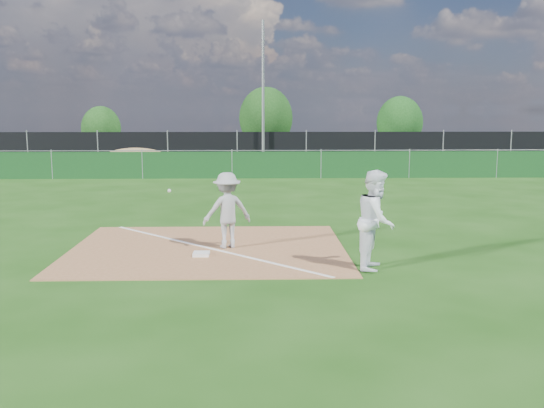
% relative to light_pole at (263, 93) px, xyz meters
% --- Properties ---
extents(ground, '(90.00, 90.00, 0.00)m').
position_rel_light_pole_xyz_m(ground, '(-1.50, -12.70, -4.00)').
color(ground, '#1A470F').
rests_on(ground, ground).
extents(infield_dirt, '(6.00, 5.00, 0.02)m').
position_rel_light_pole_xyz_m(infield_dirt, '(-1.50, -21.70, -3.99)').
color(infield_dirt, '#9B663E').
rests_on(infield_dirt, ground).
extents(foul_line, '(5.01, 5.01, 0.01)m').
position_rel_light_pole_xyz_m(foul_line, '(-1.50, -21.70, -3.98)').
color(foul_line, white).
rests_on(foul_line, infield_dirt).
extents(green_fence, '(44.00, 0.05, 1.20)m').
position_rel_light_pole_xyz_m(green_fence, '(-1.50, -7.70, -3.40)').
color(green_fence, '#103C17').
rests_on(green_fence, ground).
extents(dirt_mound, '(3.38, 2.60, 1.17)m').
position_rel_light_pole_xyz_m(dirt_mound, '(-6.50, -4.20, -3.42)').
color(dirt_mound, '#9E804C').
rests_on(dirt_mound, ground).
extents(black_fence, '(46.00, 0.04, 1.80)m').
position_rel_light_pole_xyz_m(black_fence, '(-1.50, 0.30, -3.10)').
color(black_fence, black).
rests_on(black_fence, ground).
extents(parking_lot, '(46.00, 9.00, 0.01)m').
position_rel_light_pole_xyz_m(parking_lot, '(-1.50, 5.30, -4.00)').
color(parking_lot, black).
rests_on(parking_lot, ground).
extents(light_pole, '(0.16, 0.16, 8.00)m').
position_rel_light_pole_xyz_m(light_pole, '(0.00, 0.00, 0.00)').
color(light_pole, slate).
rests_on(light_pole, ground).
extents(first_base, '(0.34, 0.34, 0.07)m').
position_rel_light_pole_xyz_m(first_base, '(-1.59, -22.40, -3.94)').
color(first_base, white).
rests_on(first_base, infield_dirt).
extents(play_at_first, '(1.93, 0.92, 1.67)m').
position_rel_light_pole_xyz_m(play_at_first, '(-1.08, -21.64, -3.14)').
color(play_at_first, '#B3B3B5').
rests_on(play_at_first, infield_dirt).
extents(runner, '(0.99, 1.12, 1.92)m').
position_rel_light_pole_xyz_m(runner, '(1.86, -23.46, -3.04)').
color(runner, white).
rests_on(runner, ground).
extents(car_left, '(5.26, 3.59, 1.66)m').
position_rel_light_pole_xyz_m(car_left, '(-9.03, 3.82, -3.16)').
color(car_left, '#B8BBC0').
rests_on(car_left, parking_lot).
extents(car_mid, '(4.75, 1.82, 1.54)m').
position_rel_light_pole_xyz_m(car_mid, '(-1.97, 4.94, -3.22)').
color(car_mid, black).
rests_on(car_mid, parking_lot).
extents(car_right, '(4.39, 2.94, 1.18)m').
position_rel_light_pole_xyz_m(car_right, '(3.72, 3.89, -3.40)').
color(car_right, black).
rests_on(car_right, parking_lot).
extents(tree_left, '(2.82, 2.82, 3.34)m').
position_rel_light_pole_xyz_m(tree_left, '(-11.67, 9.83, -2.28)').
color(tree_left, '#382316').
rests_on(tree_left, ground).
extents(tree_mid, '(4.03, 4.03, 4.78)m').
position_rel_light_pole_xyz_m(tree_mid, '(0.35, 11.31, -1.54)').
color(tree_mid, '#382316').
rests_on(tree_mid, ground).
extents(tree_right, '(3.45, 3.45, 4.10)m').
position_rel_light_pole_xyz_m(tree_right, '(10.48, 11.10, -1.89)').
color(tree_right, '#382316').
rests_on(tree_right, ground).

